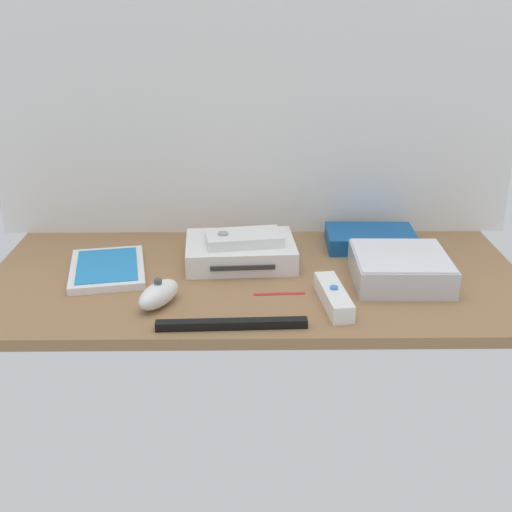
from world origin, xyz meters
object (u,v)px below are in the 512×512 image
object	(u,v)px
remote_classic_pad	(244,238)
remote_wand	(334,297)
remote_nunchuk	(159,294)
sensor_bar	(232,324)
game_console	(240,251)
stylus_pen	(279,293)
game_case	(107,269)
network_router	(370,239)
mini_computer	(400,268)

from	to	relation	value
remote_classic_pad	remote_wand	bearing A→B (deg)	-58.41
remote_nunchuk	sensor_bar	bearing A→B (deg)	-7.87
sensor_bar	game_console	bearing A→B (deg)	85.56
remote_wand	remote_nunchuk	distance (cm)	29.56
game_console	stylus_pen	distance (cm)	16.60
remote_classic_pad	game_case	bearing A→B (deg)	179.49
game_case	remote_nunchuk	xyz separation A→B (cm)	(11.53, -14.09, 1.28)
game_console	remote_wand	xyz separation A→B (cm)	(15.95, -19.15, -0.69)
remote_classic_pad	stylus_pen	world-z (taller)	remote_classic_pad
network_router	remote_nunchuk	bearing A→B (deg)	-144.99
game_case	mini_computer	bearing A→B (deg)	-15.32
remote_wand	stylus_pen	bearing A→B (deg)	148.21
network_router	remote_nunchuk	xyz separation A→B (cm)	(-40.53, -26.93, 0.34)
remote_wand	remote_nunchuk	bearing A→B (deg)	172.88
remote_wand	sensor_bar	size ratio (longest dim) A/B	0.63
stylus_pen	sensor_bar	bearing A→B (deg)	-123.21
game_case	remote_classic_pad	world-z (taller)	remote_classic_pad
stylus_pen	game_console	bearing A→B (deg)	115.02
remote_classic_pad	stylus_pen	distance (cm)	16.00
network_router	sensor_bar	world-z (taller)	network_router
sensor_bar	stylus_pen	xyz separation A→B (cm)	(8.08, 12.34, -0.35)
stylus_pen	remote_wand	bearing A→B (deg)	-25.10
game_case	network_router	size ratio (longest dim) A/B	1.16
game_case	remote_classic_pad	xyz separation A→B (cm)	(25.80, 3.71, 4.65)
mini_computer	sensor_bar	distance (cm)	35.25
game_console	network_router	world-z (taller)	game_console
remote_nunchuk	network_router	bearing A→B (deg)	59.51
game_console	remote_classic_pad	distance (cm)	3.47
game_console	sensor_bar	distance (cm)	27.35
remote_wand	stylus_pen	xyz separation A→B (cm)	(-8.98, 4.21, -1.16)
mini_computer	remote_wand	distance (cm)	16.47
sensor_bar	stylus_pen	world-z (taller)	sensor_bar
game_console	network_router	size ratio (longest dim) A/B	1.20
remote_nunchuk	stylus_pen	size ratio (longest dim) A/B	1.21
network_router	remote_classic_pad	world-z (taller)	remote_classic_pad
mini_computer	remote_wand	world-z (taller)	mini_computer
sensor_bar	stylus_pen	bearing A→B (deg)	54.66
remote_nunchuk	sensor_bar	world-z (taller)	remote_nunchuk
mini_computer	network_router	xyz separation A→B (cm)	(-2.36, 17.56, -0.94)
game_case	network_router	xyz separation A→B (cm)	(52.06, 12.84, 0.94)
sensor_bar	remote_nunchuk	bearing A→B (deg)	144.08
game_case	network_router	distance (cm)	53.63
remote_wand	game_case	bearing A→B (deg)	154.11
game_console	mini_computer	bearing A→B (deg)	-21.65
remote_wand	remote_classic_pad	xyz separation A→B (cm)	(-15.27, 18.02, 3.90)
mini_computer	remote_classic_pad	bearing A→B (deg)	163.60
game_console	sensor_bar	world-z (taller)	game_console
game_case	sensor_bar	bearing A→B (deg)	-53.42
remote_wand	mini_computer	bearing A→B (deg)	29.03
mini_computer	game_case	bearing A→B (deg)	175.05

